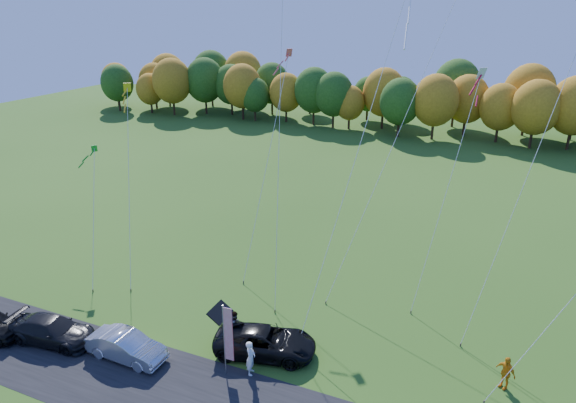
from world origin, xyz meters
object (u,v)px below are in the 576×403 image
at_px(black_suv, 265,342).
at_px(person_east, 505,372).
at_px(silver_sedan, 126,346).
at_px(feather_flag, 227,333).

xyz_separation_m(black_suv, person_east, (12.19, 2.39, 0.13)).
xyz_separation_m(silver_sedan, feather_flag, (5.76, 1.06, 1.79)).
bearing_deg(feather_flag, black_suv, 66.77).
distance_m(silver_sedan, feather_flag, 6.13).
bearing_deg(feather_flag, person_east, 19.54).
relative_size(person_east, feather_flag, 0.44).
relative_size(black_suv, feather_flag, 1.35).
distance_m(silver_sedan, person_east, 19.78).
bearing_deg(silver_sedan, feather_flag, -79.03).
distance_m(black_suv, person_east, 12.42).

